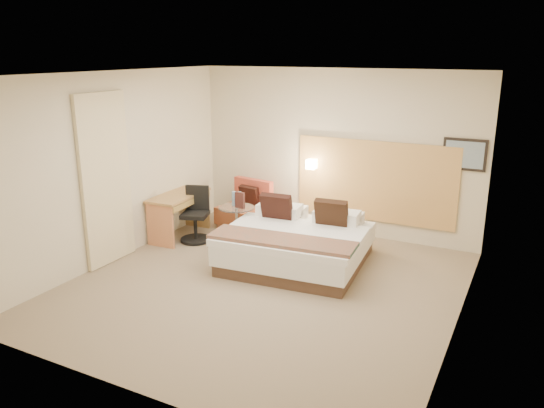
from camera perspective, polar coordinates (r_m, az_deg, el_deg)
The scene contains 20 objects.
floor at distance 7.01m, azimuth -0.91°, elevation -8.90°, with size 4.80×5.00×0.02m, color #816E56.
ceiling at distance 6.35m, azimuth -1.02°, elevation 13.90°, with size 4.80×5.00×0.02m, color silver.
wall_back at distance 8.79m, azimuth 6.78°, elevation 5.52°, with size 4.80×0.02×2.70m, color beige.
wall_front at distance 4.60m, azimuth -15.90°, elevation -5.05°, with size 4.80×0.02×2.70m, color beige.
wall_left at distance 7.95m, azimuth -16.53°, elevation 3.81°, with size 0.02×5.00×2.70m, color beige.
wall_right at distance 5.86m, azimuth 20.33°, elevation -0.85°, with size 0.02×5.00×2.70m, color beige.
headboard_panel at distance 8.63m, azimuth 10.96°, elevation 2.41°, with size 2.60×0.04×1.30m, color tan.
art_frame at distance 8.27m, azimuth 20.01°, elevation 5.03°, with size 0.62×0.03×0.47m, color black.
art_canvas at distance 8.25m, azimuth 19.99°, elevation 5.01°, with size 0.54×0.01×0.39m, color gray.
lamp_arm at distance 8.88m, azimuth 4.41°, elevation 4.37°, with size 0.02×0.02×0.12m, color silver.
lamp_shade at distance 8.82m, azimuth 4.26°, elevation 4.30°, with size 0.15×0.15×0.15m, color #FFEDC6.
curtain at distance 7.77m, azimuth -17.44°, elevation 2.47°, with size 0.06×0.90×2.42m, color beige.
bottle_a at distance 8.29m, azimuth -4.11°, elevation 0.60°, with size 0.07×0.07×0.23m, color #7D9EC2.
bottle_b at distance 8.27m, azimuth -3.54°, elevation 0.56°, with size 0.07×0.07×0.23m, color #82ADC9.
menu_folder at distance 8.15m, azimuth -3.47°, elevation 0.42°, with size 0.15×0.06×0.25m, color #3E1C19.
bed at distance 7.63m, azimuth 2.75°, elevation -4.20°, with size 2.07×2.03×0.94m.
lounge_chair at distance 9.15m, azimuth -2.81°, elevation -0.56°, with size 0.87×0.79×0.82m.
side_table at distance 8.32m, azimuth -3.81°, elevation -2.16°, with size 0.57×0.57×0.63m.
desk at distance 8.75m, azimuth -9.85°, elevation 0.08°, with size 0.59×1.18×0.72m.
desk_chair at distance 8.59m, azimuth -8.18°, elevation -1.60°, with size 0.63×0.63×0.87m.
Camera 1 is at (2.99, -5.60, 2.97)m, focal length 35.00 mm.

